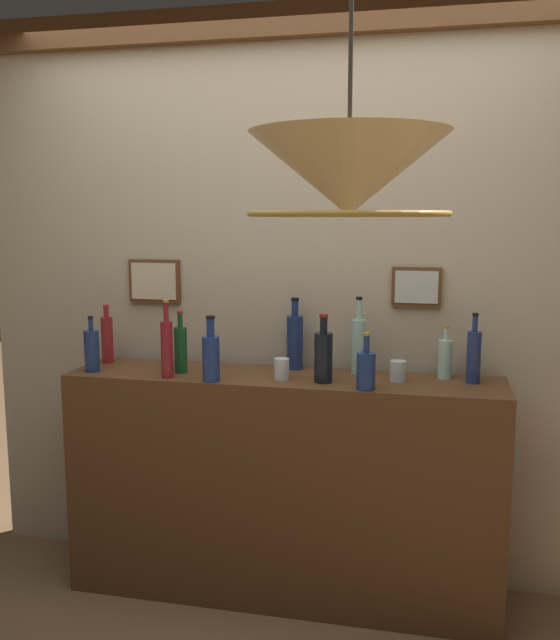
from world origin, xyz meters
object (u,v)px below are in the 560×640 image
(glass_tumbler_rocks, at_px, (398,371))
(glass_tumbler_highball, at_px, (282,369))
(liquor_bottle_rye, at_px, (323,356))
(liquor_bottle_sherry, at_px, (366,370))
(liquor_bottle_brandy, at_px, (358,344))
(pendant_lamp, at_px, (349,177))
(liquor_bottle_vodka, at_px, (295,340))
(liquor_bottle_mezcal, at_px, (167,347))
(liquor_bottle_vermouth, at_px, (445,358))
(liquor_bottle_gin, at_px, (107,338))
(liquor_bottle_port, at_px, (92,350))
(liquor_bottle_whiskey, at_px, (474,356))
(liquor_bottle_tequila, at_px, (181,348))
(liquor_bottle_amaro, at_px, (211,356))

(glass_tumbler_rocks, xyz_separation_m, glass_tumbler_highball, (-0.48, -0.08, 0.00))
(liquor_bottle_rye, height_order, liquor_bottle_sherry, liquor_bottle_rye)
(liquor_bottle_brandy, height_order, glass_tumbler_rocks, liquor_bottle_brandy)
(pendant_lamp, bearing_deg, liquor_bottle_vodka, 108.26)
(liquor_bottle_mezcal, height_order, liquor_bottle_sherry, liquor_bottle_mezcal)
(liquor_bottle_vermouth, height_order, liquor_bottle_sherry, liquor_bottle_sherry)
(liquor_bottle_mezcal, relative_size, glass_tumbler_rocks, 3.92)
(liquor_bottle_gin, distance_m, liquor_bottle_brandy, 1.16)
(liquor_bottle_port, height_order, pendant_lamp, pendant_lamp)
(liquor_bottle_mezcal, xyz_separation_m, glass_tumbler_rocks, (0.96, 0.15, -0.09))
(pendant_lamp, bearing_deg, liquor_bottle_vermouth, 75.19)
(liquor_bottle_mezcal, xyz_separation_m, liquor_bottle_whiskey, (1.26, 0.18, -0.02))
(liquor_bottle_mezcal, distance_m, glass_tumbler_rocks, 0.97)
(glass_tumbler_highball, bearing_deg, liquor_bottle_mezcal, -171.38)
(liquor_bottle_vermouth, height_order, pendant_lamp, pendant_lamp)
(liquor_bottle_vodka, xyz_separation_m, glass_tumbler_rocks, (0.46, -0.13, -0.09))
(liquor_bottle_rye, relative_size, liquor_bottle_brandy, 0.85)
(liquor_bottle_rye, height_order, liquor_bottle_port, liquor_bottle_rye)
(liquor_bottle_vermouth, distance_m, liquor_bottle_brandy, 0.37)
(liquor_bottle_whiskey, xyz_separation_m, liquor_bottle_tequila, (-1.23, -0.08, -0.01))
(liquor_bottle_sherry, relative_size, glass_tumbler_highball, 2.56)
(liquor_bottle_port, distance_m, glass_tumbler_rocks, 1.33)
(liquor_bottle_vodka, relative_size, liquor_bottle_sherry, 1.40)
(liquor_bottle_vermouth, height_order, glass_tumbler_highball, liquor_bottle_vermouth)
(liquor_bottle_port, bearing_deg, liquor_bottle_gin, 95.46)
(liquor_bottle_whiskey, relative_size, liquor_bottle_gin, 1.07)
(liquor_bottle_gin, bearing_deg, liquor_bottle_vodka, 3.96)
(liquor_bottle_mezcal, height_order, liquor_bottle_amaro, liquor_bottle_mezcal)
(liquor_bottle_sherry, bearing_deg, liquor_bottle_port, 177.43)
(liquor_bottle_mezcal, xyz_separation_m, liquor_bottle_rye, (0.66, 0.06, -0.02))
(liquor_bottle_gin, bearing_deg, liquor_bottle_mezcal, -29.71)
(liquor_bottle_whiskey, height_order, liquor_bottle_rye, liquor_bottle_whiskey)
(liquor_bottle_vermouth, relative_size, liquor_bottle_tequila, 0.83)
(liquor_bottle_port, height_order, liquor_bottle_brandy, liquor_bottle_brandy)
(liquor_bottle_rye, relative_size, glass_tumbler_highball, 3.18)
(liquor_bottle_gin, xyz_separation_m, liquor_bottle_vermouth, (1.53, 0.02, -0.03))
(liquor_bottle_whiskey, height_order, glass_tumbler_rocks, liquor_bottle_whiskey)
(liquor_bottle_rye, height_order, pendant_lamp, pendant_lamp)
(glass_tumbler_highball, distance_m, pendant_lamp, 1.23)
(liquor_bottle_gin, bearing_deg, pendant_lamp, -40.25)
(liquor_bottle_vodka, distance_m, glass_tumbler_highball, 0.22)
(liquor_bottle_amaro, height_order, liquor_bottle_vermouth, liquor_bottle_amaro)
(liquor_bottle_mezcal, height_order, liquor_bottle_gin, liquor_bottle_mezcal)
(liquor_bottle_amaro, relative_size, pendant_lamp, 0.48)
(liquor_bottle_port, xyz_separation_m, liquor_bottle_brandy, (1.14, 0.22, 0.03))
(liquor_bottle_port, bearing_deg, liquor_bottle_vermouth, 7.78)
(liquor_bottle_tequila, xyz_separation_m, glass_tumbler_rocks, (0.93, 0.05, -0.06))
(liquor_bottle_mezcal, relative_size, liquor_bottle_brandy, 0.99)
(liquor_bottle_whiskey, height_order, liquor_bottle_tequila, liquor_bottle_whiskey)
(liquor_bottle_gin, distance_m, liquor_bottle_port, 0.18)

